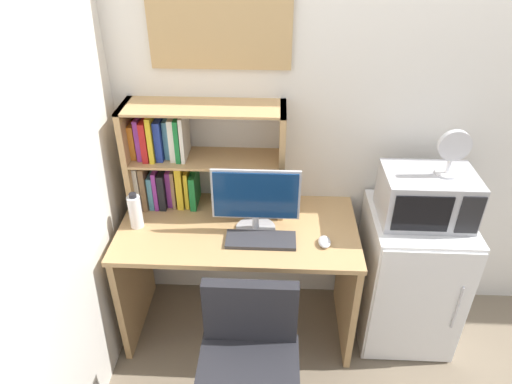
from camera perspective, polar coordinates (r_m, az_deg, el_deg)
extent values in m
cube|color=silver|center=(2.81, 25.83, 8.39)|extent=(6.40, 0.04, 2.60)
cube|color=tan|center=(2.55, -2.21, -4.56)|extent=(1.31, 0.67, 0.03)
cube|color=tan|center=(2.92, -14.85, -10.14)|extent=(0.04, 0.60, 0.75)
cube|color=tan|center=(2.83, 11.20, -11.12)|extent=(0.04, 0.60, 0.75)
cube|color=tan|center=(2.67, -15.20, 4.17)|extent=(0.03, 0.26, 0.62)
cube|color=tan|center=(2.54, 3.20, 3.89)|extent=(0.03, 0.26, 0.62)
cube|color=tan|center=(2.44, -6.64, 10.37)|extent=(0.87, 0.26, 0.01)
cube|color=tan|center=(2.57, -6.22, 4.14)|extent=(0.81, 0.26, 0.01)
cube|color=silver|center=(2.75, -14.02, 1.15)|extent=(0.03, 0.21, 0.27)
cube|color=brown|center=(2.75, -13.35, 1.13)|extent=(0.03, 0.21, 0.27)
cube|color=teal|center=(2.76, -12.54, 0.59)|extent=(0.03, 0.19, 0.21)
cube|color=purple|center=(2.74, -11.98, 0.86)|extent=(0.02, 0.19, 0.24)
cube|color=black|center=(2.73, -11.26, 0.73)|extent=(0.04, 0.19, 0.23)
cube|color=purple|center=(2.74, -10.47, 0.86)|extent=(0.03, 0.15, 0.23)
cube|color=brown|center=(2.72, -9.92, 0.90)|extent=(0.02, 0.17, 0.24)
cube|color=gold|center=(2.71, -9.21, 1.18)|extent=(0.04, 0.17, 0.27)
cube|color=gold|center=(2.71, -8.37, 0.79)|extent=(0.02, 0.16, 0.23)
cube|color=#197233|center=(2.70, -7.61, 0.54)|extent=(0.03, 0.19, 0.21)
cube|color=orange|center=(2.63, -14.71, 6.50)|extent=(0.03, 0.17, 0.19)
cube|color=purple|center=(2.61, -14.01, 6.84)|extent=(0.03, 0.19, 0.23)
cube|color=#B21E1E|center=(2.60, -13.27, 6.71)|extent=(0.03, 0.21, 0.23)
cube|color=gold|center=(2.58, -12.52, 7.02)|extent=(0.03, 0.21, 0.26)
cube|color=navy|center=(2.58, -11.66, 6.79)|extent=(0.04, 0.19, 0.23)
cube|color=teal|center=(2.59, -10.76, 6.82)|extent=(0.03, 0.15, 0.22)
cube|color=silver|center=(2.56, -10.07, 6.92)|extent=(0.03, 0.19, 0.24)
cube|color=#197233|center=(2.55, -9.42, 6.90)|extent=(0.03, 0.20, 0.24)
cube|color=silver|center=(2.54, -8.83, 7.04)|extent=(0.02, 0.20, 0.26)
cylinder|color=#B7B7BC|center=(2.51, -0.04, -4.59)|extent=(0.22, 0.22, 0.02)
cylinder|color=#B7B7BC|center=(2.49, -0.04, -3.73)|extent=(0.04, 0.04, 0.08)
cube|color=#B7B7BC|center=(2.39, -0.03, -0.31)|extent=(0.47, 0.01, 0.29)
cube|color=navy|center=(2.39, -0.04, -0.38)|extent=(0.44, 0.02, 0.27)
cube|color=#333338|center=(2.43, 0.60, -5.96)|extent=(0.37, 0.15, 0.02)
ellipsoid|color=silver|center=(2.44, 8.48, -6.12)|extent=(0.07, 0.10, 0.03)
cylinder|color=silver|center=(2.58, -14.71, -2.39)|extent=(0.07, 0.07, 0.19)
cylinder|color=black|center=(2.52, -15.04, -0.42)|extent=(0.04, 0.04, 0.02)
cube|color=white|center=(2.90, 18.29, -9.77)|extent=(0.53, 0.54, 0.84)
cube|color=white|center=(2.71, 19.62, -13.67)|extent=(0.51, 0.01, 0.81)
cylinder|color=#B2B2B7|center=(2.74, 23.65, -13.02)|extent=(0.01, 0.01, 0.30)
cube|color=#ADADB2|center=(2.58, 20.36, -0.48)|extent=(0.47, 0.33, 0.27)
cube|color=black|center=(2.43, 19.87, -2.59)|extent=(0.28, 0.01, 0.20)
cube|color=black|center=(2.51, 25.01, -2.64)|extent=(0.11, 0.01, 0.22)
cylinder|color=silver|center=(2.54, 22.53, 2.15)|extent=(0.11, 0.11, 0.01)
cylinder|color=silver|center=(2.52, 22.74, 3.03)|extent=(0.02, 0.02, 0.08)
cylinder|color=silver|center=(2.46, 23.38, 5.31)|extent=(0.16, 0.03, 0.16)
cube|color=#232328|center=(2.23, -1.02, -22.14)|extent=(0.46, 0.46, 0.07)
cube|color=#232328|center=(2.21, -0.71, -14.53)|extent=(0.44, 0.06, 0.34)
cube|color=tan|center=(2.42, -4.59, 21.19)|extent=(0.72, 0.02, 0.55)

